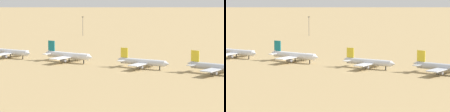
# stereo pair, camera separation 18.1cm
# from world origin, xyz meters

# --- Properties ---
(ground) EXTENTS (4000.00, 4000.00, 0.00)m
(ground) POSITION_xyz_m (0.00, 0.00, 0.00)
(ground) COLOR tan
(parked_jet_orange_1) EXTENTS (32.64, 27.37, 10.80)m
(parked_jet_orange_1) POSITION_xyz_m (-87.62, 14.38, 3.54)
(parked_jet_orange_1) COLOR silver
(parked_jet_orange_1) RESTS_ON ground
(parked_jet_teal_2) EXTENTS (34.91, 29.47, 11.52)m
(parked_jet_teal_2) POSITION_xyz_m (-46.50, 16.97, 3.78)
(parked_jet_teal_2) COLOR white
(parked_jet_teal_2) RESTS_ON ground
(parked_jet_yellow_3) EXTENTS (31.38, 26.27, 10.39)m
(parked_jet_yellow_3) POSITION_xyz_m (1.65, 16.45, 3.40)
(parked_jet_yellow_3) COLOR silver
(parked_jet_yellow_3) RESTS_ON ground
(parked_jet_yellow_4) EXTENTS (33.75, 28.56, 11.14)m
(parked_jet_yellow_4) POSITION_xyz_m (42.52, 17.32, 3.65)
(parked_jet_yellow_4) COLOR silver
(parked_jet_yellow_4) RESTS_ON ground
(light_pole_mid) EXTENTS (1.80, 0.50, 16.09)m
(light_pole_mid) POSITION_xyz_m (-125.00, 153.55, 9.26)
(light_pole_mid) COLOR #59595E
(light_pole_mid) RESTS_ON ground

